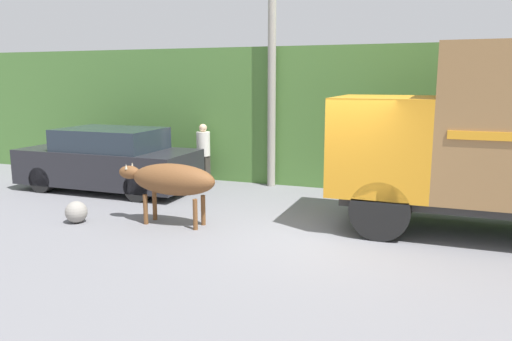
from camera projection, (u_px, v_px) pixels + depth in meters
ground_plane at (321, 234)px, 9.29m from camera, size 60.00×60.00×0.00m
hillside_embankment at (374, 112)px, 15.62m from camera, size 32.00×6.53×3.70m
building_backdrop at (265, 127)px, 15.20m from camera, size 4.65×2.70×2.81m
brown_cow at (171, 180)px, 9.78m from camera, size 2.13×0.62×1.23m
parked_suv at (108, 160)px, 12.88m from camera, size 4.60×1.90×1.61m
pedestrian_on_hill at (203, 151)px, 13.79m from camera, size 0.46×0.46×1.64m
utility_pole at (272, 62)px, 12.93m from camera, size 0.90×0.21×6.36m
roadside_rock at (76, 212)px, 10.02m from camera, size 0.44×0.44×0.44m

